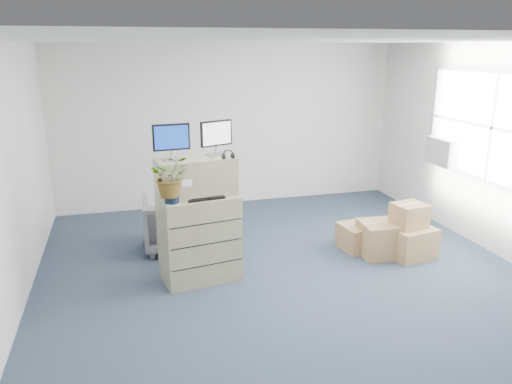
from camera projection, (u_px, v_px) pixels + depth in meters
The scene contains 18 objects.
ground at pixel (294, 288), 5.89m from camera, with size 7.00×7.00×0.00m, color #252F43.
wall_back at pixel (229, 126), 8.74m from camera, with size 6.00×0.02×2.80m, color silver.
window at pixel (494, 128), 6.63m from camera, with size 0.07×2.72×1.52m.
ac_unit at pixel (443, 152), 7.58m from camera, with size 0.24×0.60×0.40m, color #B8B8B4.
filing_cabinet_lower at pixel (199, 238), 6.00m from camera, with size 0.90×0.55×1.05m, color gray.
filing_cabinet_upper at pixel (196, 177), 5.83m from camera, with size 0.90×0.45×0.45m, color gray.
monitor_left at pixel (171, 140), 5.59m from camera, with size 0.42×0.18×0.41m.
monitor_right at pixel (216, 136), 5.84m from camera, with size 0.40×0.23×0.41m.
headphones at pixel (228, 155), 5.73m from camera, with size 0.13×0.13×0.01m, color black.
keyboard at pixel (205, 198), 5.76m from camera, with size 0.44×0.18×0.02m, color black.
mouse at pixel (226, 195), 5.85m from camera, with size 0.09×0.05×0.03m, color silver.
water_bottle at pixel (205, 182), 5.94m from camera, with size 0.08×0.08×0.28m, color gray.
phone_dock at pixel (189, 193), 5.86m from camera, with size 0.06×0.05×0.12m.
external_drive at pixel (218, 188), 6.09m from camera, with size 0.21×0.16×0.06m, color black.
tissue_box at pixel (219, 183), 6.02m from camera, with size 0.23×0.11×0.09m, color #439EE6.
potted_plant at pixel (171, 181), 5.50m from camera, with size 0.45×0.50×0.45m.
office_chair at pixel (173, 221), 6.94m from camera, with size 0.79×0.74×0.81m, color #58595D.
cardboard_boxes at pixel (389, 237), 6.78m from camera, with size 1.14×1.00×0.74m.
Camera 1 is at (-1.85, -5.02, 2.75)m, focal length 35.00 mm.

